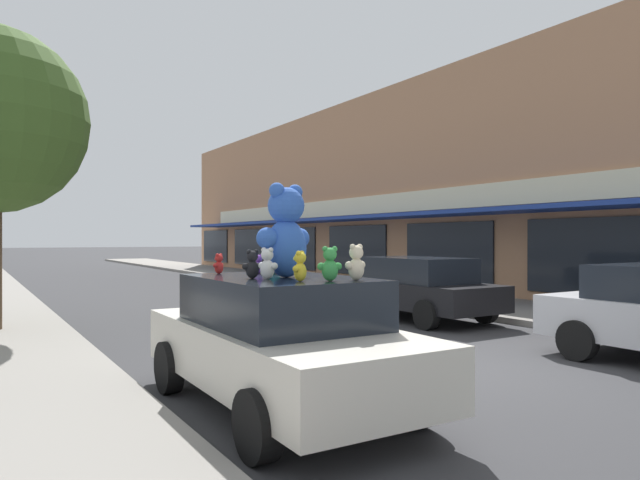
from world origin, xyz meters
The scene contains 13 objects.
ground_plane centered at (0.00, 0.00, 0.00)m, with size 260.00×260.00×0.00m, color #333335.
storefront_row centered at (14.15, 12.85, 3.81)m, with size 14.87×36.18×7.62m.
plush_art_car centered at (-2.96, -0.57, 0.76)m, with size 1.93×4.05×1.44m.
teddy_bear_giant centered at (-2.93, -0.66, 1.92)m, with size 0.77×0.54×1.01m.
teddy_bear_white centered at (-3.22, -0.81, 1.59)m, with size 0.19×0.25×0.33m.
teddy_bear_black centered at (-3.31, -0.62, 1.58)m, with size 0.22×0.14×0.30m.
teddy_bear_cream centered at (-2.55, -1.43, 1.61)m, with size 0.28×0.18×0.37m.
teddy_bear_purple centered at (-2.89, 0.10, 1.55)m, with size 0.18×0.12×0.24m.
teddy_bear_yellow centered at (-3.09, -1.25, 1.58)m, with size 0.22×0.19×0.30m.
teddy_bear_green centered at (-2.82, -1.37, 1.60)m, with size 0.26×0.19×0.34m.
teddy_bear_red centered at (-3.31, 0.30, 1.55)m, with size 0.18×0.15×0.24m.
teddy_bear_teal centered at (-2.75, -0.05, 1.60)m, with size 0.25×0.22×0.34m.
parked_car_far_center centered at (2.94, 3.89, 0.76)m, with size 1.92×4.10×1.42m.
Camera 1 is at (-5.85, -6.08, 1.85)m, focal length 32.00 mm.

